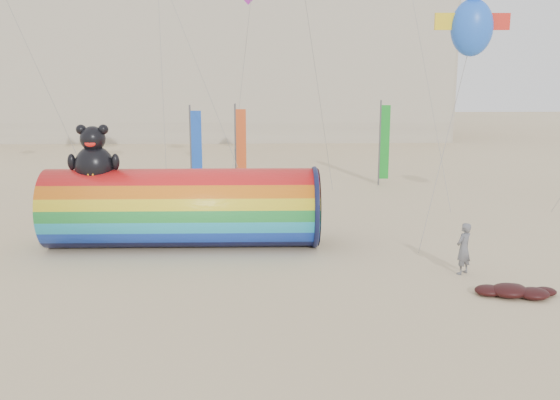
{
  "coord_description": "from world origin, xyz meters",
  "views": [
    {
      "loc": [
        -0.03,
        -20.76,
        7.18
      ],
      "look_at": [
        0.5,
        1.5,
        2.4
      ],
      "focal_mm": 40.0,
      "sensor_mm": 36.0,
      "label": 1
    }
  ],
  "objects_px": {
    "hotel_building": "(149,35)",
    "fabric_bundle": "(515,291)",
    "kite_handler": "(464,249)",
    "windsock_assembly": "(182,206)"
  },
  "relations": [
    {
      "from": "hotel_building",
      "to": "kite_handler",
      "type": "bearing_deg",
      "value": -67.59
    },
    {
      "from": "hotel_building",
      "to": "fabric_bundle",
      "type": "height_order",
      "value": "hotel_building"
    },
    {
      "from": "kite_handler",
      "to": "hotel_building",
      "type": "bearing_deg",
      "value": -107.46
    },
    {
      "from": "hotel_building",
      "to": "windsock_assembly",
      "type": "height_order",
      "value": "hotel_building"
    },
    {
      "from": "fabric_bundle",
      "to": "hotel_building",
      "type": "bearing_deg",
      "value": 112.49
    },
    {
      "from": "fabric_bundle",
      "to": "windsock_assembly",
      "type": "bearing_deg",
      "value": 151.93
    },
    {
      "from": "hotel_building",
      "to": "fabric_bundle",
      "type": "distance_m",
      "value": 53.03
    },
    {
      "from": "windsock_assembly",
      "to": "kite_handler",
      "type": "distance_m",
      "value": 11.01
    },
    {
      "from": "hotel_building",
      "to": "kite_handler",
      "type": "xyz_separation_m",
      "value": [
        18.91,
        -45.87,
        -9.39
      ]
    },
    {
      "from": "windsock_assembly",
      "to": "kite_handler",
      "type": "xyz_separation_m",
      "value": [
        10.3,
        -3.8,
        -0.74
      ]
    }
  ]
}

